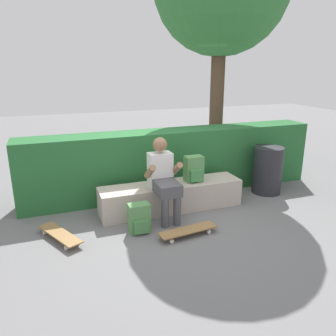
{
  "coord_description": "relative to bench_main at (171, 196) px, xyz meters",
  "views": [
    {
      "loc": [
        -1.72,
        -4.24,
        2.16
      ],
      "look_at": [
        -0.05,
        0.3,
        0.67
      ],
      "focal_mm": 35.85,
      "sensor_mm": 36.0,
      "label": 1
    }
  ],
  "objects": [
    {
      "name": "ground_plane",
      "position": [
        0.0,
        -0.28,
        -0.21
      ],
      "size": [
        24.0,
        24.0,
        0.0
      ],
      "primitive_type": "plane",
      "color": "slate"
    },
    {
      "name": "bench_main",
      "position": [
        0.0,
        0.0,
        0.0
      ],
      "size": [
        2.21,
        0.5,
        0.42
      ],
      "color": "#B8AA9D",
      "rests_on": "ground"
    },
    {
      "name": "person_skater",
      "position": [
        -0.21,
        -0.22,
        0.41
      ],
      "size": [
        0.49,
        0.62,
        1.17
      ],
      "color": "white",
      "rests_on": "ground"
    },
    {
      "name": "skateboard_near_person",
      "position": [
        -0.1,
        -0.88,
        -0.14
      ],
      "size": [
        0.82,
        0.29,
        0.09
      ],
      "color": "olive",
      "rests_on": "ground"
    },
    {
      "name": "skateboard_beside_bench",
      "position": [
        -1.69,
        -0.41,
        -0.14
      ],
      "size": [
        0.53,
        0.81,
        0.09
      ],
      "color": "olive",
      "rests_on": "ground"
    },
    {
      "name": "backpack_on_bench",
      "position": [
        0.37,
        -0.01,
        0.4
      ],
      "size": [
        0.28,
        0.23,
        0.4
      ],
      "color": "#51894C",
      "rests_on": "bench_main"
    },
    {
      "name": "backpack_on_ground",
      "position": [
        -0.67,
        -0.55,
        -0.02
      ],
      "size": [
        0.28,
        0.23,
        0.4
      ],
      "color": "#51894C",
      "rests_on": "ground"
    },
    {
      "name": "hedge_row",
      "position": [
        0.32,
        0.71,
        0.34
      ],
      "size": [
        5.15,
        0.56,
        1.11
      ],
      "color": "#25602F",
      "rests_on": "ground"
    },
    {
      "name": "trash_bin",
      "position": [
        1.84,
        0.11,
        0.2
      ],
      "size": [
        0.5,
        0.5,
        0.82
      ],
      "color": "#232328",
      "rests_on": "ground"
    }
  ]
}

